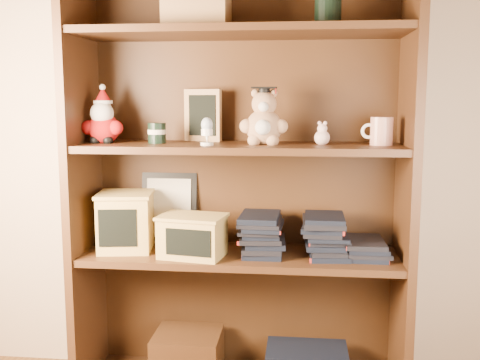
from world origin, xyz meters
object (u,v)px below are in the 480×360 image
Objects in this scene: teacher_mug at (381,131)px; treats_box at (126,221)px; bookcase at (241,189)px; grad_teddy_bear at (264,122)px.

teacher_mug is 0.49× the size of treats_box.
grad_teddy_bear is (0.09, -0.06, 0.25)m from bookcase.
grad_teddy_bear is 0.41m from teacher_mug.
bookcase is at bearing 174.14° from teacher_mug.
teacher_mug is at bearing 0.88° from grad_teddy_bear.
teacher_mug is (0.49, -0.05, 0.22)m from bookcase.
treats_box is (-0.43, -0.05, -0.12)m from bookcase.
grad_teddy_bear is at bearing -32.89° from bookcase.
teacher_mug is (0.41, 0.01, -0.03)m from grad_teddy_bear.
grad_teddy_bear is at bearing -0.59° from treats_box.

